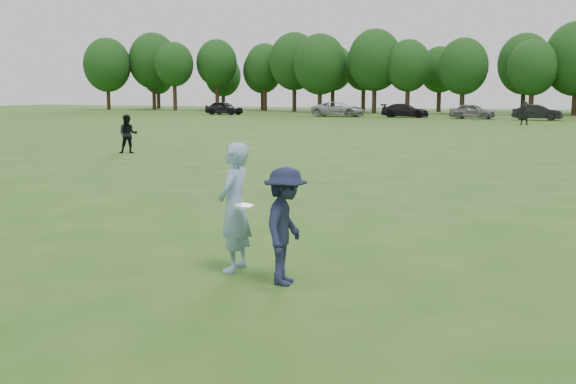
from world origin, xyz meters
name	(u,v)px	position (x,y,z in m)	size (l,w,h in m)	color
ground	(205,273)	(0.00, 0.00, 0.00)	(200.00, 200.00, 0.00)	#254F16
thrower	(234,207)	(0.31, 0.34, 0.96)	(0.70, 0.46, 1.91)	#83A5CB
defender	(285,226)	(1.29, 0.01, 0.82)	(1.06, 0.61, 1.64)	#1A1F39
player_far_a	(128,134)	(-13.22, 15.34, 0.83)	(0.81, 0.63, 1.67)	black
player_far_d	(525,113)	(-0.12, 49.23, 0.94)	(1.75, 0.56, 1.88)	#242424
car_a	(224,108)	(-34.26, 60.35, 0.78)	(1.83, 4.55, 1.55)	black
car_c	(338,109)	(-20.10, 60.27, 0.79)	(2.62, 5.69, 1.58)	#9B9B9F
car_d	(405,111)	(-12.98, 60.91, 0.71)	(1.99, 4.90, 1.42)	black
car_e	(472,111)	(-5.97, 59.93, 0.75)	(1.76, 4.38, 1.49)	slate
car_f	(537,112)	(0.13, 59.06, 0.73)	(1.54, 4.41, 1.45)	black
disc_in_play	(244,206)	(0.57, 0.15, 1.02)	(0.31, 0.31, 0.05)	white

